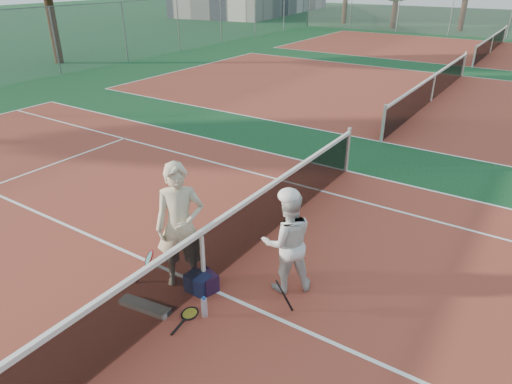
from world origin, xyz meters
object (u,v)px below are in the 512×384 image
net_main (203,259)px  water_bottle (204,308)px  racket_black_held (280,297)px  racket_red (150,266)px  racket_spare (190,313)px  player_b (287,242)px  sports_bag_purple (206,281)px  player_a (180,226)px  sports_bag_navy (198,283)px

net_main → water_bottle: 0.77m
racket_black_held → water_bottle: 1.09m
net_main → racket_black_held: size_ratio=19.59×
racket_red → racket_spare: size_ratio=0.89×
player_b → racket_red: player_b is taller
sports_bag_purple → net_main: bearing=158.2°
net_main → racket_black_held: bearing=5.5°
net_main → sports_bag_purple: size_ratio=30.51×
racket_spare → player_a: bearing=37.6°
racket_black_held → racket_spare: (-1.07, -0.74, -0.27)m
racket_red → sports_bag_navy: racket_red is taller
player_a → water_bottle: size_ratio=6.72×
sports_bag_navy → racket_spare: bearing=-64.1°
water_bottle → sports_bag_purple: bearing=126.6°
water_bottle → player_b: bearing=63.0°
player_a → sports_bag_purple: bearing=-35.6°
player_a → player_b: size_ratio=1.24×
sports_bag_purple → player_a: bearing=-175.4°
racket_spare → racket_red: bearing=66.0°
player_b → racket_spare: (-0.83, -1.32, -0.80)m
racket_red → racket_spare: racket_red is taller
racket_spare → sports_bag_navy: sports_bag_navy is taller
net_main → racket_red: 0.92m
racket_spare → sports_bag_navy: bearing=16.9°
racket_spare → sports_bag_purple: (-0.16, 0.59, 0.13)m
net_main → player_a: bearing=-170.2°
player_a → sports_bag_navy: player_a is taller
racket_red → sports_bag_navy: 0.85m
racket_black_held → racket_red: bearing=-36.7°
player_a → racket_spare: player_a is taller
player_b → sports_bag_navy: 1.51m
net_main → racket_red: (-0.82, -0.33, -0.24)m
sports_bag_navy → sports_bag_purple: sports_bag_navy is taller
net_main → sports_bag_purple: (0.07, -0.03, -0.36)m
racket_black_held → sports_bag_navy: racket_black_held is taller
net_main → player_b: player_b is taller
net_main → player_b: 1.31m
racket_spare → sports_bag_purple: bearing=6.7°
player_a → sports_bag_navy: bearing=-52.7°
player_a → racket_spare: (0.58, -0.55, -0.99)m
racket_black_held → sports_bag_navy: bearing=-37.3°
player_a → sports_bag_purple: player_a is taller
racket_red → sports_bag_purple: size_ratio=1.48×
racket_black_held → sports_bag_purple: racket_black_held is taller
net_main → water_bottle: size_ratio=36.60×
racket_red → racket_black_held: 2.16m
player_a → racket_black_held: player_a is taller
player_a → player_b: player_a is taller
racket_black_held → sports_bag_purple: 1.25m
player_a → sports_bag_navy: 0.93m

